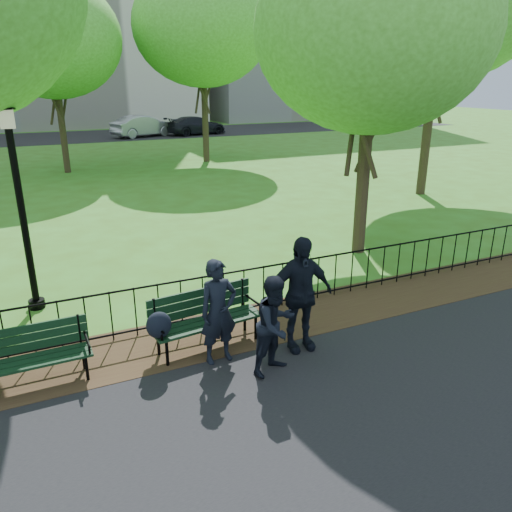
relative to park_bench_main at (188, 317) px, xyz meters
name	(u,v)px	position (x,y,z in m)	size (l,w,h in m)	color
ground	(262,376)	(0.75, -1.11, -0.63)	(120.00, 120.00, 0.00)	#3E691B
dirt_strip	(224,331)	(0.75, 0.39, -0.61)	(60.00, 1.60, 0.01)	#362216
far_street	(59,137)	(0.75, 33.89, -0.62)	(70.00, 9.00, 0.01)	black
iron_fence	(213,295)	(0.75, 0.89, -0.13)	(24.06, 0.06, 1.00)	black
apartment_east	(286,3)	(26.75, 46.89, 11.37)	(20.00, 15.00, 24.00)	silver
park_bench_main	(188,317)	(0.00, 0.00, 0.00)	(1.98, 0.76, 1.03)	black
park_bench_left_a	(28,351)	(-2.33, 0.11, -0.08)	(1.69, 0.55, 0.95)	black
lamppost	(21,203)	(-2.15, 2.82, 1.45)	(0.34, 0.34, 3.81)	black
tree_near_e	(374,30)	(5.44, 2.96, 4.56)	(5.36, 5.36, 7.47)	#2D2116
tree_far_c	(51,38)	(-0.13, 18.12, 5.19)	(6.01, 6.01, 8.38)	#2D2116
tree_far_e	(202,26)	(6.90, 18.45, 5.96)	(6.81, 6.81, 9.49)	#2D2116
person_left	(218,312)	(0.35, -0.44, 0.21)	(0.60, 0.40, 1.66)	black
person_mid	(276,325)	(1.00, -1.07, 0.15)	(0.74, 0.39, 1.52)	black
person_right	(300,294)	(1.65, -0.62, 0.33)	(1.11, 0.45, 1.90)	black
sedan_silver	(143,126)	(6.63, 31.68, 0.17)	(1.67, 4.79, 1.58)	#9FA2A6
sedan_dark	(196,125)	(10.74, 31.48, 0.08)	(1.94, 4.77, 1.38)	black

